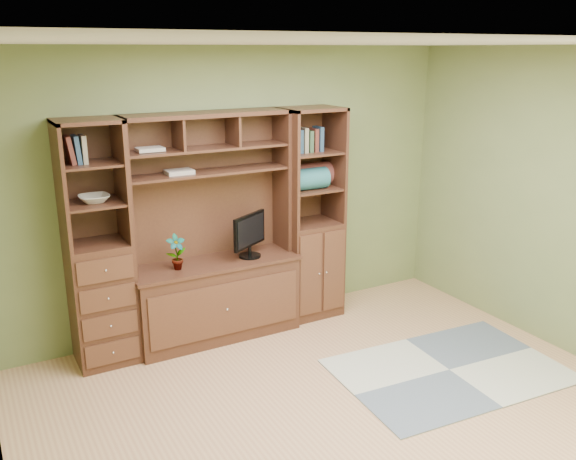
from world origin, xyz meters
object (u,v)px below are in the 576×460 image
center_hutch (214,230)px  left_tower (97,246)px  right_tower (310,215)px  monitor (249,228)px

center_hutch → left_tower: same height
left_tower → right_tower: size_ratio=1.00×
center_hutch → left_tower: size_ratio=1.00×
right_tower → monitor: bearing=-173.8°
center_hutch → right_tower: size_ratio=1.00×
monitor → left_tower: bearing=146.4°
left_tower → monitor: 1.34m
center_hutch → monitor: 0.34m
right_tower → monitor: size_ratio=3.67×
left_tower → right_tower: (2.02, 0.00, 0.00)m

